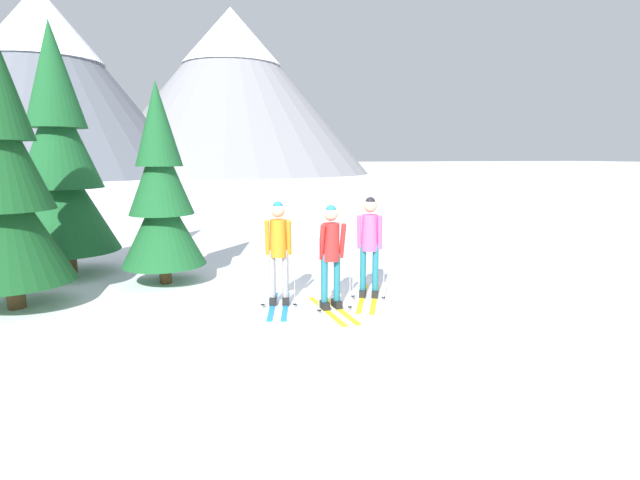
# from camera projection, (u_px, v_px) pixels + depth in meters

# --- Properties ---
(ground_plane) EXTENTS (400.00, 400.00, 0.00)m
(ground_plane) POSITION_uv_depth(u_px,v_px,m) (315.00, 304.00, 8.41)
(ground_plane) COLOR white
(skier_in_orange) EXTENTS (0.73, 1.61, 1.78)m
(skier_in_orange) POSITION_uv_depth(u_px,v_px,m) (278.00, 248.00, 8.22)
(skier_in_orange) COLOR #1E84D1
(skier_in_orange) RESTS_ON ground
(skier_in_red) EXTENTS (0.61, 1.62, 1.74)m
(skier_in_red) POSITION_uv_depth(u_px,v_px,m) (331.00, 253.00, 8.00)
(skier_in_red) COLOR yellow
(skier_in_red) RESTS_ON ground
(skier_in_pink) EXTENTS (1.07, 1.74, 1.81)m
(skier_in_pink) POSITION_uv_depth(u_px,v_px,m) (370.00, 243.00, 8.66)
(skier_in_pink) COLOR yellow
(skier_in_pink) RESTS_ON ground
(pine_tree_near) EXTENTS (2.16, 2.16, 5.23)m
(pine_tree_near) POSITION_uv_depth(u_px,v_px,m) (60.00, 162.00, 10.22)
(pine_tree_near) COLOR #51381E
(pine_tree_near) RESTS_ON ground
(pine_tree_mid) EXTENTS (1.93, 1.93, 4.67)m
(pine_tree_mid) POSITION_uv_depth(u_px,v_px,m) (3.00, 180.00, 7.85)
(pine_tree_mid) COLOR #51381E
(pine_tree_mid) RESTS_ON ground
(pine_tree_far) EXTENTS (1.63, 1.63, 3.93)m
(pine_tree_far) POSITION_uv_depth(u_px,v_px,m) (161.00, 193.00, 9.53)
(pine_tree_far) COLOR #51381E
(pine_tree_far) RESTS_ON ground
(mountain_ridge_distant) EXTENTS (59.76, 41.52, 23.15)m
(mountain_ridge_distant) POSITION_uv_depth(u_px,v_px,m) (161.00, 86.00, 65.58)
(mountain_ridge_distant) COLOR slate
(mountain_ridge_distant) RESTS_ON ground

